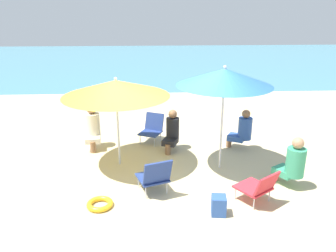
% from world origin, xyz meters
% --- Properties ---
extents(ground_plane, '(40.00, 40.00, 0.00)m').
position_xyz_m(ground_plane, '(0.00, 0.00, 0.00)').
color(ground_plane, '#CCB789').
extents(sea_water, '(40.00, 16.00, 0.01)m').
position_xyz_m(sea_water, '(0.00, 14.60, 0.00)').
color(sea_water, teal).
rests_on(sea_water, ground_plane).
extents(umbrella_blue, '(1.78, 1.78, 2.04)m').
position_xyz_m(umbrella_blue, '(1.19, 0.40, 1.82)').
color(umbrella_blue, silver).
rests_on(umbrella_blue, ground_plane).
extents(umbrella_yellow, '(2.06, 2.06, 1.79)m').
position_xyz_m(umbrella_yellow, '(-0.81, 0.66, 1.58)').
color(umbrella_yellow, silver).
rests_on(umbrella_yellow, ground_plane).
extents(beach_chair_a, '(0.64, 0.68, 0.66)m').
position_xyz_m(beach_chair_a, '(-0.13, 1.87, 0.34)').
color(beach_chair_a, navy).
rests_on(beach_chair_a, ground_plane).
extents(beach_chair_b, '(0.65, 0.72, 0.69)m').
position_xyz_m(beach_chair_b, '(-0.11, -0.53, 0.35)').
color(beach_chair_b, navy).
rests_on(beach_chair_b, ground_plane).
extents(beach_chair_c, '(0.72, 0.74, 0.59)m').
position_xyz_m(beach_chair_c, '(1.55, -0.91, 0.31)').
color(beach_chair_c, red).
rests_on(beach_chair_c, ground_plane).
extents(person_a, '(0.41, 0.53, 0.91)m').
position_xyz_m(person_a, '(0.30, 1.35, 0.45)').
color(person_a, black).
rests_on(person_a, ground_plane).
extents(person_b, '(0.49, 0.56, 0.95)m').
position_xyz_m(person_b, '(2.30, -0.42, 0.47)').
color(person_b, '#389970').
rests_on(person_b, ground_plane).
extents(person_c, '(0.36, 0.56, 1.01)m').
position_xyz_m(person_c, '(-1.46, 1.57, 0.51)').
color(person_c, silver).
rests_on(person_c, ground_plane).
extents(person_d, '(0.54, 0.46, 0.93)m').
position_xyz_m(person_d, '(1.87, 1.30, 0.46)').
color(person_d, '#2D519E').
rests_on(person_d, ground_plane).
extents(swim_ring, '(0.42, 0.42, 0.09)m').
position_xyz_m(swim_ring, '(-1.00, -0.88, 0.04)').
color(swim_ring, yellow).
rests_on(swim_ring, ground_plane).
extents(beach_bag, '(0.25, 0.25, 0.31)m').
position_xyz_m(beach_bag, '(0.86, -1.19, 0.15)').
color(beach_bag, '#2D519E').
rests_on(beach_bag, ground_plane).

